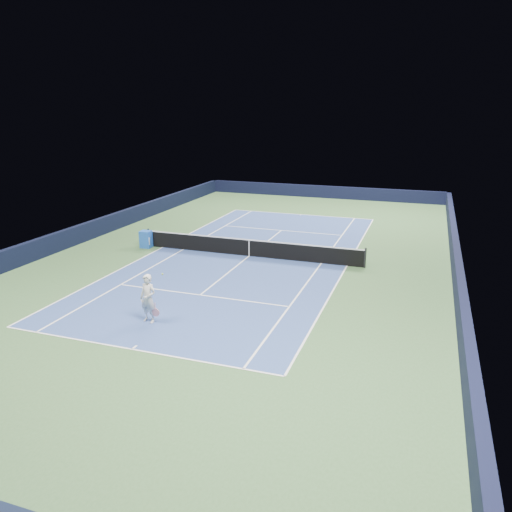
% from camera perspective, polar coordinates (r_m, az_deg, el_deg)
% --- Properties ---
extents(ground, '(40.00, 40.00, 0.00)m').
position_cam_1_polar(ground, '(27.98, -0.79, -0.01)').
color(ground, '#365930').
rests_on(ground, ground).
extents(wall_far, '(22.00, 0.35, 1.10)m').
position_cam_1_polar(wall_far, '(46.53, 7.64, 7.29)').
color(wall_far, black).
rests_on(wall_far, ground).
extents(wall_right, '(0.35, 40.00, 1.10)m').
position_cam_1_polar(wall_right, '(26.32, 21.96, -1.09)').
color(wall_right, black).
rests_on(wall_right, ground).
extents(wall_left, '(0.35, 40.00, 1.10)m').
position_cam_1_polar(wall_left, '(33.01, -18.76, 2.68)').
color(wall_left, black).
rests_on(wall_left, ground).
extents(court_surface, '(10.97, 23.77, 0.01)m').
position_cam_1_polar(court_surface, '(27.98, -0.79, -0.01)').
color(court_surface, navy).
rests_on(court_surface, ground).
extents(baseline_far, '(10.97, 0.08, 0.00)m').
position_cam_1_polar(baseline_far, '(39.01, 5.20, 4.75)').
color(baseline_far, white).
rests_on(baseline_far, ground).
extents(baseline_near, '(10.97, 0.08, 0.00)m').
position_cam_1_polar(baseline_near, '(18.04, -14.00, -10.30)').
color(baseline_near, white).
rests_on(baseline_near, ground).
extents(sideline_doubles_right, '(0.08, 23.77, 0.00)m').
position_cam_1_polar(sideline_doubles_right, '(26.68, 10.36, -1.11)').
color(sideline_doubles_right, white).
rests_on(sideline_doubles_right, ground).
extents(sideline_doubles_left, '(0.08, 23.77, 0.00)m').
position_cam_1_polar(sideline_doubles_left, '(30.22, -10.61, 0.99)').
color(sideline_doubles_left, white).
rests_on(sideline_doubles_left, ground).
extents(sideline_singles_right, '(0.08, 23.77, 0.00)m').
position_cam_1_polar(sideline_singles_right, '(26.91, 7.48, -0.82)').
color(sideline_singles_right, white).
rests_on(sideline_singles_right, ground).
extents(sideline_singles_left, '(0.08, 23.77, 0.00)m').
position_cam_1_polar(sideline_singles_left, '(29.58, -8.30, 0.76)').
color(sideline_singles_left, white).
rests_on(sideline_singles_left, ground).
extents(service_line_far, '(8.23, 0.08, 0.00)m').
position_cam_1_polar(service_line_far, '(33.85, 2.92, 2.95)').
color(service_line_far, white).
rests_on(service_line_far, ground).
extents(service_line_near, '(8.23, 0.08, 0.00)m').
position_cam_1_polar(service_line_near, '(22.39, -6.40, -4.44)').
color(service_line_near, white).
rests_on(service_line_near, ground).
extents(center_service_line, '(0.08, 12.80, 0.00)m').
position_cam_1_polar(center_service_line, '(27.97, -0.79, 0.01)').
color(center_service_line, white).
rests_on(center_service_line, ground).
extents(center_mark_far, '(0.08, 0.30, 0.00)m').
position_cam_1_polar(center_mark_far, '(38.87, 5.15, 4.71)').
color(center_mark_far, white).
rests_on(center_mark_far, ground).
extents(center_mark_near, '(0.08, 0.30, 0.00)m').
position_cam_1_polar(center_mark_near, '(18.15, -13.74, -10.10)').
color(center_mark_near, white).
rests_on(center_mark_near, ground).
extents(tennis_net, '(12.90, 0.10, 1.07)m').
position_cam_1_polar(tennis_net, '(27.83, -0.79, 0.98)').
color(tennis_net, black).
rests_on(tennis_net, ground).
extents(sponsor_cube, '(0.66, 0.60, 1.01)m').
position_cam_1_polar(sponsor_cube, '(30.29, -12.45, 1.89)').
color(sponsor_cube, blue).
rests_on(sponsor_cube, ground).
extents(tennis_player, '(0.87, 1.32, 1.93)m').
position_cam_1_polar(tennis_player, '(19.68, -12.22, -4.79)').
color(tennis_player, silver).
rests_on(tennis_player, ground).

